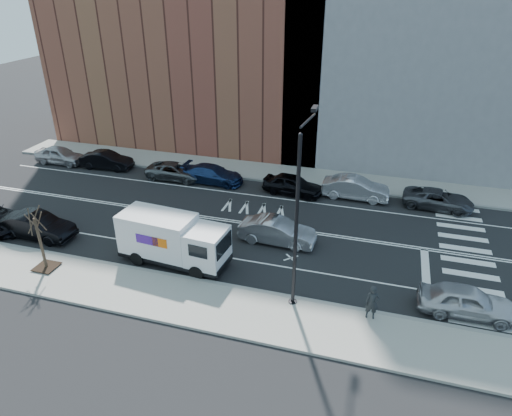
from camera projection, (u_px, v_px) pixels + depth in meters
The scene contains 23 objects.
ground at pixel (216, 219), 31.25m from camera, with size 120.00×120.00×0.00m, color black.
sidewalk_near at pixel (155, 295), 23.71m from camera, with size 44.00×3.60×0.15m, color gray.
sidewalk_far at pixel (253, 170), 38.72m from camera, with size 44.00×3.60×0.15m, color gray.
curb_near at pixel (171, 275), 25.24m from camera, with size 44.00×0.25×0.17m, color gray.
curb_far at pixel (247, 178), 37.18m from camera, with size 44.00×0.25×0.17m, color gray.
crosswalk at pixel (467, 255), 27.21m from camera, with size 3.00×14.00×0.01m, color white, non-canonical shape.
road_markings at pixel (216, 219), 31.25m from camera, with size 40.00×8.60×0.01m, color white, non-canonical shape.
bldg_brick at pixel (190, 22), 41.53m from camera, with size 26.00×10.00×22.00m, color brown.
bldg_concrete at pixel (425, 2), 35.57m from camera, with size 20.00×10.00×26.00m, color slate.
streetlight at pixel (299, 212), 21.26m from camera, with size 0.44×4.02×9.34m.
street_tree at pixel (42, 248), 25.19m from camera, with size 1.20×1.20×3.75m.
fedex_van at pixel (173, 239), 25.87m from camera, with size 6.55×2.71×2.92m.
far_parked_a at pixel (60, 155), 40.05m from camera, with size 1.80×4.48×1.53m, color #A7A7AB.
far_parked_b at pixel (107, 160), 39.03m from camera, with size 1.55×4.46×1.47m, color black.
far_parked_c at pixel (175, 171), 37.06m from camera, with size 2.20×4.77×1.33m, color #55595D.
far_parked_d at pixel (213, 174), 36.36m from camera, with size 2.00×4.92×1.43m, color navy.
far_parked_e at pixel (293, 185), 34.44m from camera, with size 1.82×4.53×1.54m, color black.
far_parked_f at pixel (356, 188), 33.79m from camera, with size 1.71×4.90×1.62m, color silver.
far_parked_g at pixel (438, 199), 32.40m from camera, with size 2.24×4.86×1.35m, color #47494E.
driving_sedan at pixel (277, 231), 28.18m from camera, with size 1.65×4.74×1.56m, color #9E9DA2.
near_parked_rear_a at pixel (37, 226), 28.74m from camera, with size 1.69×4.85×1.60m, color black.
near_parked_front at pixel (467, 301), 22.16m from camera, with size 1.84×4.57×1.56m, color silver.
pedestrian at pixel (372, 303), 21.67m from camera, with size 0.65×0.42×1.77m, color black.
Camera 1 is at (10.42, -25.54, 14.96)m, focal length 32.00 mm.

